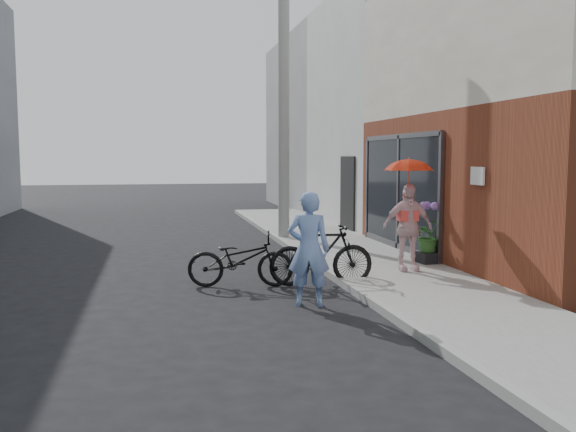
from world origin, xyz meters
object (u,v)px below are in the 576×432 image
object	(u,v)px
bike_left	(240,259)
utility_pole	(284,102)
kimono_woman	(407,227)
officer	(309,249)
bike_right	(321,254)
planter	(428,257)

from	to	relation	value
bike_left	utility_pole	bearing A→B (deg)	-9.20
bike_left	kimono_woman	distance (m)	3.04
kimono_woman	officer	bearing A→B (deg)	-140.26
officer	bike_left	size ratio (longest dim) A/B	0.95
kimono_woman	bike_right	bearing A→B (deg)	-165.06
officer	kimono_woman	xyz separation A→B (m)	(2.23, 1.66, 0.07)
officer	kimono_woman	bearing A→B (deg)	-127.59
utility_pole	bike_left	distance (m)	6.27
bike_right	planter	bearing A→B (deg)	-63.67
kimono_woman	planter	world-z (taller)	kimono_woman
planter	bike_left	bearing A→B (deg)	-167.64
bike_left	bike_right	distance (m)	1.34
officer	kimono_woman	world-z (taller)	kimono_woman
kimono_woman	planter	size ratio (longest dim) A/B	3.97
bike_left	planter	xyz separation A→B (m)	(3.73, 0.82, -0.23)
bike_right	kimono_woman	distance (m)	1.76
officer	kimono_woman	distance (m)	2.78
bike_right	bike_left	bearing A→B (deg)	85.53
bike_left	bike_right	bearing A→B (deg)	-87.84
utility_pole	bike_right	xyz separation A→B (m)	(-0.50, -5.36, -2.98)
bike_right	planter	size ratio (longest dim) A/B	4.47
bike_left	kimono_woman	bearing A→B (deg)	-76.59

